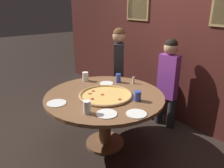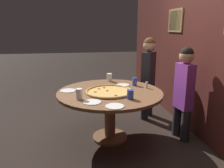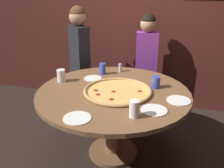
{
  "view_description": "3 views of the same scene",
  "coord_description": "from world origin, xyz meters",
  "views": [
    {
      "loc": [
        2.07,
        -1.5,
        1.82
      ],
      "look_at": [
        0.12,
        0.03,
        0.91
      ],
      "focal_mm": 35.0,
      "sensor_mm": 36.0,
      "label": 1
    },
    {
      "loc": [
        2.97,
        -0.49,
        1.62
      ],
      "look_at": [
        -0.06,
        0.04,
        0.83
      ],
      "focal_mm": 35.0,
      "sensor_mm": 36.0,
      "label": 2
    },
    {
      "loc": [
        0.6,
        -2.16,
        1.74
      ],
      "look_at": [
        0.0,
        -0.06,
        0.84
      ],
      "focal_mm": 40.0,
      "sensor_mm": 36.0,
      "label": 3
    }
  ],
  "objects": [
    {
      "name": "diner_far_left",
      "position": [
        0.17,
        1.06,
        0.78
      ],
      "size": [
        0.36,
        0.21,
        1.37
      ],
      "rotation": [
        0.0,
        0.0,
        -2.99
      ],
      "color": "#232328",
      "rests_on": "ground_plane"
    },
    {
      "name": "white_plate_far_back",
      "position": [
        -0.13,
        -0.59,
        0.74
      ],
      "size": [
        0.22,
        0.22,
        0.01
      ],
      "primitive_type": "cylinder",
      "color": "white",
      "rests_on": "dining_table"
    },
    {
      "name": "drink_cup_front_edge",
      "position": [
        -0.6,
        0.09,
        0.81
      ],
      "size": [
        0.09,
        0.09,
        0.13
      ],
      "primitive_type": "cylinder",
      "color": "white",
      "rests_on": "dining_table"
    },
    {
      "name": "white_plate_left_side",
      "position": [
        -0.31,
        0.26,
        0.74
      ],
      "size": [
        0.2,
        0.2,
        0.01
      ],
      "primitive_type": "cylinder",
      "color": "white",
      "rests_on": "dining_table"
    },
    {
      "name": "diner_far_right",
      "position": [
        -0.69,
        0.81,
        0.83
      ],
      "size": [
        0.36,
        0.34,
        1.47
      ],
      "rotation": [
        0.0,
        0.0,
        2.44
      ],
      "color": "#232328",
      "rests_on": "ground_plane"
    },
    {
      "name": "back_wall",
      "position": [
        0.0,
        1.35,
        1.3
      ],
      "size": [
        6.4,
        0.08,
        2.6
      ],
      "color": "#4C1E19",
      "rests_on": "ground_plane"
    },
    {
      "name": "condiment_shaker",
      "position": [
        -0.08,
        0.58,
        0.79
      ],
      "size": [
        0.04,
        0.04,
        0.1
      ],
      "color": "silver",
      "rests_on": "dining_table"
    },
    {
      "name": "giant_pizza",
      "position": [
        0.05,
        -0.02,
        0.75
      ],
      "size": [
        0.67,
        0.67,
        0.03
      ],
      "color": "#EAB75B",
      "rests_on": "dining_table"
    },
    {
      "name": "drink_cup_centre_back",
      "position": [
        -0.25,
        0.44,
        0.8
      ],
      "size": [
        0.07,
        0.07,
        0.13
      ],
      "primitive_type": "cylinder",
      "color": "#384CB7",
      "rests_on": "dining_table"
    },
    {
      "name": "drink_cup_far_right",
      "position": [
        0.3,
        -0.44,
        0.81
      ],
      "size": [
        0.08,
        0.08,
        0.14
      ],
      "primitive_type": "cylinder",
      "color": "white",
      "rests_on": "dining_table"
    },
    {
      "name": "drink_cup_beside_pizza",
      "position": [
        0.39,
        0.2,
        0.8
      ],
      "size": [
        0.09,
        0.09,
        0.12
      ],
      "primitive_type": "cylinder",
      "color": "#384CB7",
      "rests_on": "dining_table"
    },
    {
      "name": "ground_plane",
      "position": [
        0.0,
        0.0,
        0.0
      ],
      "size": [
        24.0,
        24.0,
        0.0
      ],
      "primitive_type": "plane",
      "color": "black"
    },
    {
      "name": "white_plate_near_front",
      "position": [
        0.44,
        -0.29,
        0.74
      ],
      "size": [
        0.22,
        0.22,
        0.01
      ],
      "primitive_type": "cylinder",
      "color": "white",
      "rests_on": "dining_table"
    },
    {
      "name": "white_plate_right_side",
      "position": [
        0.63,
        -0.05,
        0.74
      ],
      "size": [
        0.22,
        0.22,
        0.01
      ],
      "primitive_type": "cylinder",
      "color": "white",
      "rests_on": "dining_table"
    },
    {
      "name": "dining_table",
      "position": [
        0.0,
        0.0,
        0.6
      ],
      "size": [
        1.51,
        1.51,
        0.74
      ],
      "color": "brown",
      "rests_on": "ground_plane"
    }
  ]
}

